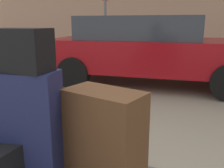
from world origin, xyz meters
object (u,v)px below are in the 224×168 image
at_px(duffel_bag_black_topmost_pile, 20,50).
at_px(no_parking_sign, 105,17).
at_px(suitcase_navy_front_right, 27,134).
at_px(parked_car, 149,49).
at_px(suitcase_brown_front_left, 104,142).
at_px(duffel_bag_charcoal_stacked_top, 37,142).

bearing_deg(duffel_bag_black_topmost_pile, no_parking_sign, 105.51).
relative_size(suitcase_navy_front_right, parked_car, 0.16).
xyz_separation_m(suitcase_navy_front_right, suitcase_brown_front_left, (0.39, 0.17, -0.05)).
height_order(parked_car, no_parking_sign, no_parking_sign).
distance_m(suitcase_navy_front_right, duffel_bag_charcoal_stacked_top, 0.37).
relative_size(parked_car, no_parking_sign, 1.91).
bearing_deg(duffel_bag_black_topmost_pile, parked_car, 91.30).
bearing_deg(no_parking_sign, duffel_bag_black_topmost_pile, -71.56).
bearing_deg(duffel_bag_black_topmost_pile, duffel_bag_charcoal_stacked_top, 118.95).
bearing_deg(suitcase_navy_front_right, suitcase_brown_front_left, 9.80).
relative_size(duffel_bag_charcoal_stacked_top, parked_car, 0.15).
distance_m(duffel_bag_black_topmost_pile, parked_car, 4.19).
distance_m(suitcase_brown_front_left, duffel_bag_black_topmost_pile, 0.67).
bearing_deg(suitcase_navy_front_right, duffel_bag_charcoal_stacked_top, 108.61).
xyz_separation_m(suitcase_navy_front_right, duffel_bag_charcoal_stacked_top, (-0.16, 0.26, -0.21)).
bearing_deg(parked_car, duffel_bag_charcoal_stacked_top, -87.86).
relative_size(duffel_bag_charcoal_stacked_top, duffel_bag_black_topmost_pile, 2.18).
bearing_deg(suitcase_brown_front_left, parked_car, 113.77).
height_order(suitcase_brown_front_left, no_parking_sign, no_parking_sign).
relative_size(suitcase_brown_front_left, duffel_bag_black_topmost_pile, 1.93).
bearing_deg(no_parking_sign, duffel_bag_charcoal_stacked_top, -72.38).
xyz_separation_m(duffel_bag_black_topmost_pile, no_parking_sign, (-1.68, 5.03, 0.29)).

